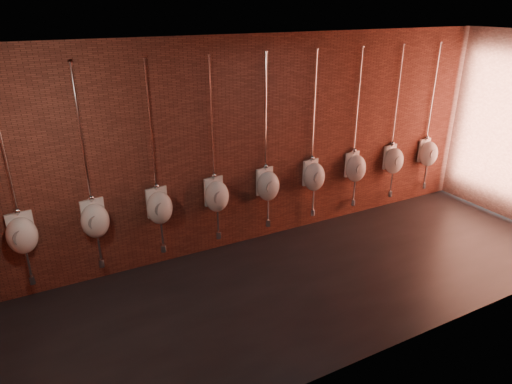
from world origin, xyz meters
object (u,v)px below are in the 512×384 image
Objects in this scene: urinal_2 at (159,207)px; urinal_7 at (393,160)px; urinal_4 at (268,185)px; urinal_6 at (356,167)px; urinal_3 at (217,195)px; urinal_1 at (95,220)px; urinal_5 at (314,176)px; urinal_0 at (22,234)px; urinal_8 at (428,153)px.

urinal_7 is at bearing 0.00° from urinal_2.
urinal_4 is 1.74m from urinal_6.
urinal_1 is at bearing 180.00° from urinal_3.
urinal_4 is (2.61, 0.00, 0.00)m from urinal_1.
urinal_1 is 1.00× the size of urinal_5.
urinal_0 is 1.74m from urinal_2.
urinal_7 and urinal_8 have the same top height.
urinal_2 is 1.00× the size of urinal_5.
urinal_4 and urinal_5 have the same top height.
urinal_6 is at bearing 0.00° from urinal_0.
urinal_0 is 1.00× the size of urinal_7.
urinal_4 is 1.00× the size of urinal_6.
urinal_1 is (0.87, 0.00, 0.00)m from urinal_0.
urinal_0 is at bearing 180.00° from urinal_7.
urinal_5 is at bearing 0.00° from urinal_1.
urinal_8 is (0.87, 0.00, 0.00)m from urinal_7.
urinal_3 is 2.61m from urinal_6.
urinal_7 is (3.48, 0.00, 0.00)m from urinal_3.
urinal_3 and urinal_6 have the same top height.
urinal_1 and urinal_5 have the same top height.
urinal_5 is at bearing 180.00° from urinal_7.
urinal_7 is (5.22, 0.00, 0.00)m from urinal_1.
urinal_7 is at bearing 0.00° from urinal_0.
urinal_5 is (2.61, 0.00, 0.00)m from urinal_2.
urinal_3 and urinal_5 have the same top height.
urinal_0 is 1.00× the size of urinal_8.
urinal_2 is 1.00× the size of urinal_7.
urinal_1 and urinal_8 have the same top height.
urinal_6 is at bearing 0.00° from urinal_5.
urinal_0 is 1.00× the size of urinal_1.
urinal_1 is 1.00× the size of urinal_7.
urinal_8 is at bearing 0.00° from urinal_4.
urinal_4 is at bearing 0.00° from urinal_0.
urinal_1 and urinal_2 have the same top height.
urinal_0 is 1.00× the size of urinal_4.
urinal_3 is 1.00× the size of urinal_5.
urinal_6 is at bearing 180.00° from urinal_7.
urinal_1 is 1.74m from urinal_3.
urinal_4 is at bearing 0.00° from urinal_1.
urinal_4 is at bearing 0.00° from urinal_3.
urinal_5 is at bearing 0.00° from urinal_4.
urinal_3 is 1.00× the size of urinal_4.
urinal_1 and urinal_3 have the same top height.
urinal_3 and urinal_8 have the same top height.
urinal_1 and urinal_6 have the same top height.
urinal_4 is at bearing 180.00° from urinal_8.
urinal_6 is at bearing 0.00° from urinal_4.
urinal_3 is at bearing 180.00° from urinal_5.
urinal_7 is 1.00× the size of urinal_8.
urinal_2 and urinal_8 have the same top height.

